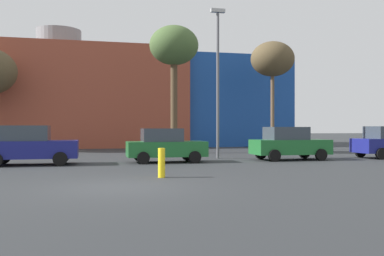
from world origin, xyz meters
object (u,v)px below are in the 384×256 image
at_px(bare_tree_2, 272,60).
at_px(street_lamp, 218,74).
at_px(parked_car_2, 165,145).
at_px(bare_tree_0, 174,48).
at_px(parked_car_1, 29,145).
at_px(bollard_yellow_0, 162,163).
at_px(parked_car_3, 289,144).

relative_size(bare_tree_2, street_lamp, 1.02).
xyz_separation_m(parked_car_2, bare_tree_0, (1.83, 7.14, 6.16)).
bearing_deg(parked_car_1, bare_tree_2, 31.50).
xyz_separation_m(bare_tree_2, bollard_yellow_0, (-11.40, -16.29, -6.47)).
bearing_deg(bare_tree_0, bollard_yellow_0, -102.77).
relative_size(bare_tree_2, bollard_yellow_0, 8.35).
distance_m(parked_car_1, bare_tree_2, 20.25).
bearing_deg(parked_car_2, bollard_yellow_0, -100.93).
distance_m(parked_car_1, bollard_yellow_0, 8.01).
bearing_deg(parked_car_2, parked_car_3, 0.00).
xyz_separation_m(parked_car_3, bare_tree_0, (-4.78, 7.14, 6.13)).
height_order(parked_car_2, bare_tree_2, bare_tree_2).
height_order(parked_car_1, street_lamp, street_lamp).
relative_size(parked_car_2, street_lamp, 0.46).
distance_m(parked_car_3, street_lamp, 5.40).
distance_m(parked_car_1, street_lamp, 10.43).
bearing_deg(street_lamp, bare_tree_2, 49.73).
bearing_deg(parked_car_2, street_lamp, 30.31).
relative_size(parked_car_2, bare_tree_0, 0.45).
relative_size(parked_car_2, parked_car_3, 0.96).
height_order(parked_car_2, bare_tree_0, bare_tree_0).
distance_m(parked_car_1, parked_car_3, 12.87).
bearing_deg(parked_car_1, parked_car_2, 0.00).
bearing_deg(bare_tree_0, parked_car_1, -138.57).
height_order(parked_car_3, street_lamp, street_lamp).
relative_size(bare_tree_0, street_lamp, 1.03).
height_order(bare_tree_0, street_lamp, bare_tree_0).
relative_size(parked_car_3, bare_tree_0, 0.47).
bearing_deg(bare_tree_2, parked_car_1, -148.50).
xyz_separation_m(bare_tree_2, street_lamp, (-6.93, -8.18, -2.32)).
bearing_deg(parked_car_3, parked_car_2, 180.00).
height_order(bare_tree_0, bollard_yellow_0, bare_tree_0).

